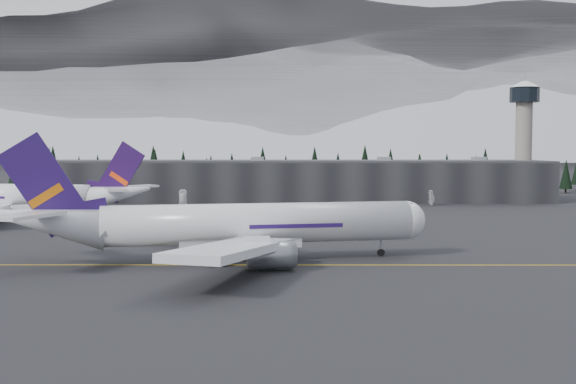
{
  "coord_description": "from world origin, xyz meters",
  "views": [
    {
      "loc": [
        0.37,
        -102.94,
        16.54
      ],
      "look_at": [
        0.0,
        20.0,
        9.0
      ],
      "focal_mm": 45.0,
      "sensor_mm": 36.0,
      "label": 1
    }
  ],
  "objects_px": {
    "control_tower": "(524,126)",
    "terminal": "(289,180)",
    "gse_vehicle_b": "(432,203)",
    "jet_parked": "(25,197)",
    "gse_vehicle_a": "(183,204)",
    "jet_main": "(222,225)"
  },
  "relations": [
    {
      "from": "control_tower",
      "to": "gse_vehicle_a",
      "type": "xyz_separation_m",
      "value": [
        -104.96,
        -27.19,
        -22.74
      ]
    },
    {
      "from": "terminal",
      "to": "jet_parked",
      "type": "xyz_separation_m",
      "value": [
        -61.69,
        -59.88,
        -1.2
      ]
    },
    {
      "from": "terminal",
      "to": "jet_main",
      "type": "distance_m",
      "value": 123.75
    },
    {
      "from": "gse_vehicle_a",
      "to": "terminal",
      "type": "bearing_deg",
      "value": 49.23
    },
    {
      "from": "jet_main",
      "to": "gse_vehicle_a",
      "type": "bearing_deg",
      "value": 89.93
    },
    {
      "from": "terminal",
      "to": "jet_main",
      "type": "relative_size",
      "value": 2.54
    },
    {
      "from": "gse_vehicle_b",
      "to": "terminal",
      "type": "bearing_deg",
      "value": -124.46
    },
    {
      "from": "control_tower",
      "to": "terminal",
      "type": "bearing_deg",
      "value": -177.71
    },
    {
      "from": "terminal",
      "to": "gse_vehicle_b",
      "type": "xyz_separation_m",
      "value": [
        41.05,
        -21.4,
        -5.53
      ]
    },
    {
      "from": "jet_parked",
      "to": "gse_vehicle_a",
      "type": "relative_size",
      "value": 12.67
    },
    {
      "from": "jet_main",
      "to": "jet_parked",
      "type": "xyz_separation_m",
      "value": [
        -52.06,
        63.49,
        -0.19
      ]
    },
    {
      "from": "control_tower",
      "to": "jet_main",
      "type": "xyz_separation_m",
      "value": [
        -84.63,
        -126.37,
        -18.12
      ]
    },
    {
      "from": "jet_parked",
      "to": "terminal",
      "type": "bearing_deg",
      "value": -125.49
    },
    {
      "from": "terminal",
      "to": "jet_main",
      "type": "bearing_deg",
      "value": -94.46
    },
    {
      "from": "gse_vehicle_b",
      "to": "jet_parked",
      "type": "bearing_deg",
      "value": -76.39
    },
    {
      "from": "control_tower",
      "to": "jet_parked",
      "type": "relative_size",
      "value": 0.62
    },
    {
      "from": "terminal",
      "to": "gse_vehicle_b",
      "type": "bearing_deg",
      "value": -27.53
    },
    {
      "from": "jet_main",
      "to": "jet_parked",
      "type": "bearing_deg",
      "value": 117.7
    },
    {
      "from": "control_tower",
      "to": "jet_parked",
      "type": "xyz_separation_m",
      "value": [
        -136.69,
        -62.88,
        -18.31
      ]
    },
    {
      "from": "jet_main",
      "to": "gse_vehicle_b",
      "type": "bearing_deg",
      "value": 51.92
    },
    {
      "from": "terminal",
      "to": "jet_parked",
      "type": "bearing_deg",
      "value": -135.85
    },
    {
      "from": "jet_parked",
      "to": "control_tower",
      "type": "bearing_deg",
      "value": -144.93
    }
  ]
}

